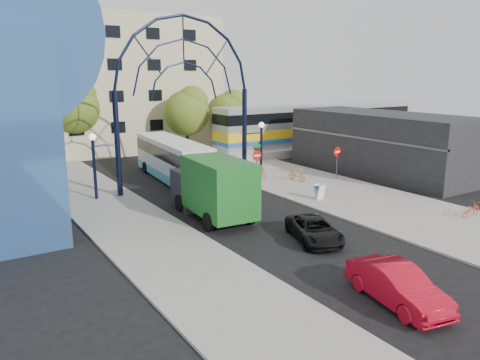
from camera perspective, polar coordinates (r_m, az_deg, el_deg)
ground at (r=23.20m, az=9.21°, el=-7.84°), size 120.00×120.00×0.00m
sidewalk_east at (r=31.31m, az=15.32°, el=-2.57°), size 8.00×56.00×0.12m
plaza_west at (r=24.86m, az=-11.75°, el=-6.38°), size 5.00×50.00×0.12m
gateway_arch at (r=33.44m, az=-6.83°, el=13.48°), size 13.64×0.44×12.10m
stop_sign at (r=34.68m, az=2.07°, el=2.64°), size 0.80×0.07×2.50m
do_not_enter_sign at (r=37.08m, az=11.77°, el=3.01°), size 0.76×0.07×2.48m
street_name_sign at (r=35.37m, az=2.05°, el=3.06°), size 0.70×0.70×2.80m
sandwich_board at (r=30.82m, az=9.67°, el=-1.22°), size 0.55×0.61×0.99m
commercial_block_east at (r=40.62m, az=16.88°, el=4.31°), size 6.00×16.00×5.00m
apartment_block at (r=53.69m, az=-14.84°, el=11.21°), size 20.00×12.10×14.00m
train_platform at (r=52.04m, az=9.61°, el=4.11°), size 32.00×5.00×0.80m
train_car at (r=51.73m, az=9.71°, el=6.85°), size 25.10×3.05×4.20m
tree_north_a at (r=46.97m, az=-6.35°, el=8.45°), size 4.48×4.48×7.00m
tree_north_b at (r=47.32m, az=-19.64°, el=8.63°), size 5.12×5.12×8.00m
tree_north_c at (r=51.63m, az=-1.31°, el=8.54°), size 4.16×4.16×6.50m
city_bus at (r=36.86m, az=-8.22°, el=2.56°), size 3.59×11.59×3.13m
green_truck at (r=26.79m, az=-3.45°, el=-0.93°), size 3.12×7.16×3.53m
black_suv at (r=23.58m, az=9.03°, el=-5.99°), size 3.29×4.60×1.16m
red_sedan at (r=18.08m, az=18.62°, el=-12.07°), size 2.28×4.55×1.43m
bike_near_a at (r=37.46m, az=2.33°, el=1.19°), size 0.84×1.80×0.91m
bike_near_b at (r=35.98m, az=6.98°, el=0.75°), size 0.67×1.82×1.07m
bike_far_c at (r=29.92m, az=26.33°, el=-3.22°), size 1.62×0.60×0.84m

